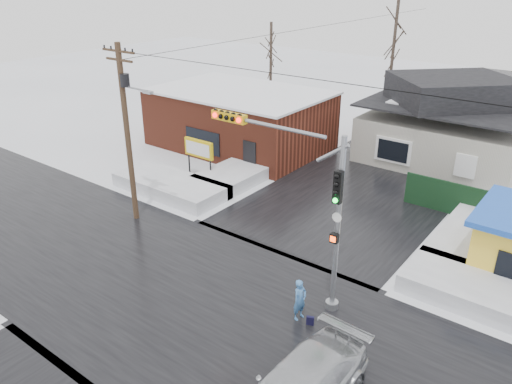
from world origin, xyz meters
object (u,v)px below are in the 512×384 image
Objects in this scene: traffic_signal at (301,192)px; pedestrian at (300,300)px; utility_pole at (127,125)px; marquee_sign at (199,150)px.

traffic_signal is 4.02m from pedestrian.
traffic_signal is 10.39m from utility_pole.
traffic_signal reaches higher than pedestrian.
pedestrian is at bearing -9.04° from utility_pole.
utility_pole is 12.18m from pedestrian.
traffic_signal is at bearing -2.95° from utility_pole.
utility_pole is at bearing 177.05° from traffic_signal.
marquee_sign is 14.62m from pedestrian.
marquee_sign is (-11.43, 6.53, -2.62)m from traffic_signal.
traffic_signal reaches higher than marquee_sign.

